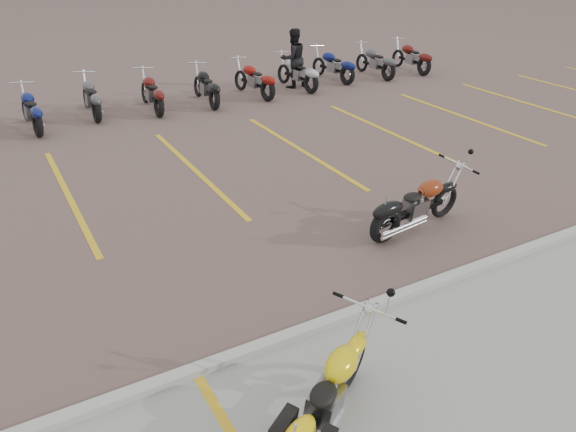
# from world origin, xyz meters

# --- Properties ---
(ground) EXTENTS (100.00, 100.00, 0.00)m
(ground) POSITION_xyz_m (0.00, 0.00, 0.00)
(ground) COLOR brown
(ground) RESTS_ON ground
(curb) EXTENTS (60.00, 0.18, 0.12)m
(curb) POSITION_xyz_m (0.00, -2.00, 0.06)
(curb) COLOR #ADAAA3
(curb) RESTS_ON ground
(parking_stripes) EXTENTS (38.00, 5.50, 0.01)m
(parking_stripes) POSITION_xyz_m (0.00, 4.00, 0.00)
(parking_stripes) COLOR gold
(parking_stripes) RESTS_ON ground
(yellow_cruiser) EXTENTS (1.88, 1.28, 0.89)m
(yellow_cruiser) POSITION_xyz_m (-1.48, -3.47, 0.44)
(yellow_cruiser) COLOR black
(yellow_cruiser) RESTS_ON ground
(flame_cruiser) EXTENTS (2.17, 0.45, 0.89)m
(flame_cruiser) POSITION_xyz_m (2.36, -0.44, 0.44)
(flame_cruiser) COLOR black
(flame_cruiser) RESTS_ON ground
(person_b) EXTENTS (0.95, 0.75, 1.90)m
(person_b) POSITION_xyz_m (5.52, 9.30, 0.95)
(person_b) COLOR black
(person_b) RESTS_ON ground
(bg_bike_row) EXTENTS (18.84, 2.02, 1.10)m
(bg_bike_row) POSITION_xyz_m (1.38, 9.15, 0.55)
(bg_bike_row) COLOR black
(bg_bike_row) RESTS_ON ground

